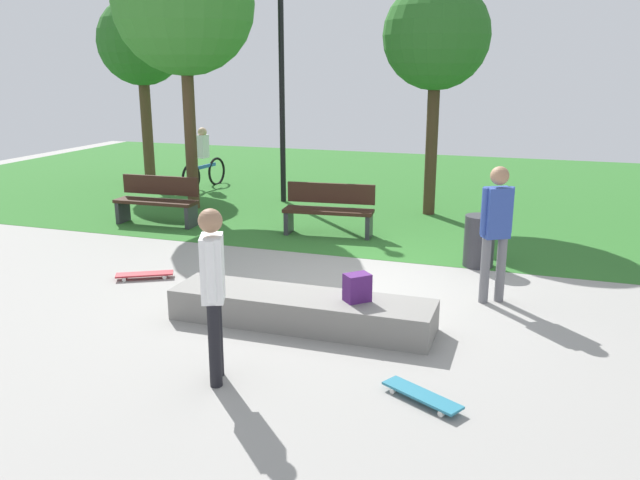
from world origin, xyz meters
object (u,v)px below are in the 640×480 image
Objects in this scene: tree_young_birch at (436,38)px; trash_bin at (479,241)px; concrete_ledge at (301,310)px; tree_leaning_ash at (184,4)px; backpack_on_ledge at (357,288)px; park_bench_center_lawn at (329,208)px; tree_tall_oak at (141,43)px; skater_performing_trick at (213,283)px; skateboard_by_ledge at (422,395)px; lamp_post at (282,71)px; cyclist_on_bicycle at (204,162)px; skater_watching at (496,224)px; park_bench_near_path at (158,199)px; skateboard_spare at (145,274)px.

tree_young_birch reaches higher than trash_bin.
tree_leaning_ash is (-4.41, 5.33, 3.94)m from concrete_ledge.
tree_leaning_ash reaches higher than backpack_on_ledge.
park_bench_center_lawn is 0.36× the size of tree_tall_oak.
skateboard_by_ledge is (1.96, 0.22, -0.94)m from skater_performing_trick.
lamp_post is at bearing 127.10° from park_bench_center_lawn.
skater_performing_trick is at bearing -54.11° from tree_tall_oak.
concrete_ledge is 1.91× the size of park_bench_center_lawn.
lamp_post reaches higher than tree_tall_oak.
skater_performing_trick reaches higher than skateboard_by_ledge.
cyclist_on_bicycle is (-0.91, 2.16, -3.49)m from tree_leaning_ash.
tree_leaning_ash is at bearing -67.20° from cyclist_on_bicycle.
tree_leaning_ash reaches higher than trash_bin.
concrete_ledge is at bearing 140.83° from skateboard_by_ledge.
skater_watching reaches higher than backpack_on_ledge.
lamp_post is (1.56, 1.25, -1.29)m from tree_leaning_ash.
tree_tall_oak is (-2.68, 3.87, 3.00)m from park_bench_near_path.
tree_leaning_ash is (-0.08, 1.50, 3.64)m from park_bench_near_path.
skateboard_spare is 0.49× the size of park_bench_near_path.
trash_bin is at bearing -28.11° from tree_tall_oak.
park_bench_center_lawn is 0.36× the size of tree_young_birch.
skater_watching is at bearing 7.48° from skateboard_spare.
lamp_post is 6.03× the size of trash_bin.
concrete_ledge is 0.68× the size of tree_tall_oak.
skateboard_spare is (-4.78, -0.63, -0.97)m from skater_watching.
tree_tall_oak is at bearing 132.27° from concrete_ledge.
skater_performing_trick reaches higher than trash_bin.
park_bench_center_lawn reaches higher than trash_bin.
tree_tall_oak is (-6.72, 9.28, 2.48)m from skater_performing_trick.
skater_performing_trick reaches higher than cyclist_on_bicycle.
tree_young_birch reaches higher than skateboard_by_ledge.
tree_tall_oak is (-7.46, 1.35, 0.01)m from tree_young_birch.
concrete_ledge is 7.17m from tree_young_birch.
skateboard_by_ledge is at bearing -60.41° from lamp_post.
skater_watching reaches higher than skateboard_spare.
skater_watching is (2.06, 1.51, 0.85)m from concrete_ledge.
backpack_on_ledge is 0.07× the size of lamp_post.
backpack_on_ledge is 3.53m from skateboard_spare.
tree_tall_oak is 3.31m from cyclist_on_bicycle.
cyclist_on_bicycle is at bearing 125.33° from concrete_ledge.
park_bench_near_path is at bearing 172.46° from trash_bin.
park_bench_center_lawn is 5.15m from tree_leaning_ash.
trash_bin is at bearing 88.88° from skateboard_by_ledge.
lamp_post is at bearing 113.35° from concrete_ledge.
skater_watching reaches higher than concrete_ledge.
cyclist_on_bicycle reaches higher than skateboard_spare.
park_bench_near_path is (-4.33, 3.83, 0.30)m from concrete_ledge.
skateboard_spare is at bearing -172.52° from skater_watching.
lamp_post is at bearing -15.12° from tree_tall_oak.
tree_tall_oak is (-8.67, 9.07, 3.41)m from skateboard_by_ledge.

